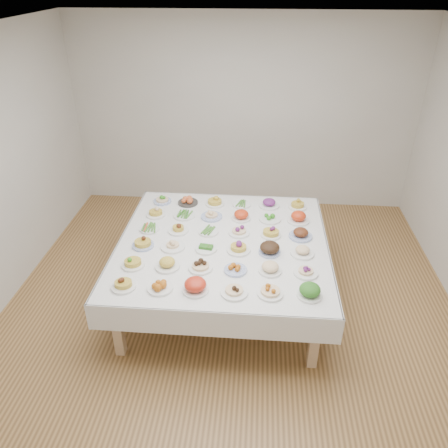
# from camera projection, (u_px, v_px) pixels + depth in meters

# --- Properties ---
(room_envelope) EXTENTS (5.02, 5.02, 2.81)m
(room_envelope) POSITION_uv_depth(u_px,v_px,m) (232.00, 149.00, 4.00)
(room_envelope) COLOR #A27743
(room_envelope) RESTS_ON ground
(display_table) EXTENTS (2.22, 2.22, 0.75)m
(display_table) POSITION_uv_depth(u_px,v_px,m) (223.00, 247.00, 4.67)
(display_table) COLOR white
(display_table) RESTS_ON ground
(dish_0) EXTENTS (0.22, 0.22, 0.12)m
(dish_0) POSITION_uv_depth(u_px,v_px,m) (123.00, 283.00, 3.95)
(dish_0) COLOR white
(dish_0) RESTS_ON display_table
(dish_1) EXTENTS (0.23, 0.23, 0.10)m
(dish_1) POSITION_uv_depth(u_px,v_px,m) (160.00, 285.00, 3.93)
(dish_1) COLOR white
(dish_1) RESTS_ON display_table
(dish_2) EXTENTS (0.26, 0.26, 0.15)m
(dish_2) POSITION_uv_depth(u_px,v_px,m) (195.00, 284.00, 3.89)
(dish_2) COLOR white
(dish_2) RESTS_ON display_table
(dish_3) EXTENTS (0.24, 0.24, 0.13)m
(dish_3) POSITION_uv_depth(u_px,v_px,m) (234.00, 288.00, 3.87)
(dish_3) COLOR white
(dish_3) RESTS_ON display_table
(dish_4) EXTENTS (0.25, 0.25, 0.13)m
(dish_4) POSITION_uv_depth(u_px,v_px,m) (271.00, 289.00, 3.86)
(dish_4) COLOR white
(dish_4) RESTS_ON display_table
(dish_5) EXTENTS (0.22, 0.22, 0.14)m
(dish_5) POSITION_uv_depth(u_px,v_px,m) (310.00, 290.00, 3.84)
(dish_5) COLOR white
(dish_5) RESTS_ON display_table
(dish_6) EXTENTS (0.22, 0.22, 0.13)m
(dish_6) POSITION_uv_depth(u_px,v_px,m) (133.00, 261.00, 4.23)
(dish_6) COLOR white
(dish_6) RESTS_ON display_table
(dish_7) EXTENTS (0.24, 0.24, 0.12)m
(dish_7) POSITION_uv_depth(u_px,v_px,m) (167.00, 263.00, 4.21)
(dish_7) COLOR white
(dish_7) RESTS_ON display_table
(dish_8) EXTENTS (0.23, 0.23, 0.14)m
(dish_8) POSITION_uv_depth(u_px,v_px,m) (200.00, 263.00, 4.19)
(dish_8) COLOR white
(dish_8) RESTS_ON display_table
(dish_9) EXTENTS (0.22, 0.22, 0.09)m
(dish_9) POSITION_uv_depth(u_px,v_px,m) (235.00, 268.00, 4.17)
(dish_9) COLOR #4C66B2
(dish_9) RESTS_ON display_table
(dish_10) EXTENTS (0.22, 0.22, 0.12)m
(dish_10) POSITION_uv_depth(u_px,v_px,m) (270.00, 267.00, 4.15)
(dish_10) COLOR white
(dish_10) RESTS_ON display_table
(dish_11) EXTENTS (0.23, 0.23, 0.11)m
(dish_11) POSITION_uv_depth(u_px,v_px,m) (306.00, 270.00, 4.13)
(dish_11) COLOR white
(dish_11) RESTS_ON display_table
(dish_12) EXTENTS (0.23, 0.23, 0.15)m
(dish_12) POSITION_uv_depth(u_px,v_px,m) (143.00, 241.00, 4.52)
(dish_12) COLOR #4C66B2
(dish_12) RESTS_ON display_table
(dish_13) EXTENTS (0.25, 0.25, 0.13)m
(dish_13) POSITION_uv_depth(u_px,v_px,m) (173.00, 243.00, 4.51)
(dish_13) COLOR white
(dish_13) RESTS_ON display_table
(dish_14) EXTENTS (0.22, 0.22, 0.09)m
(dish_14) POSITION_uv_depth(u_px,v_px,m) (206.00, 247.00, 4.48)
(dish_14) COLOR white
(dish_14) RESTS_ON display_table
(dish_15) EXTENTS (0.24, 0.24, 0.15)m
(dish_15) POSITION_uv_depth(u_px,v_px,m) (239.00, 245.00, 4.45)
(dish_15) COLOR white
(dish_15) RESTS_ON display_table
(dish_16) EXTENTS (0.23, 0.23, 0.14)m
(dish_16) POSITION_uv_depth(u_px,v_px,m) (270.00, 247.00, 4.41)
(dish_16) COLOR #4C66B2
(dish_16) RESTS_ON display_table
(dish_17) EXTENTS (0.24, 0.24, 0.13)m
(dish_17) POSITION_uv_depth(u_px,v_px,m) (303.00, 249.00, 4.40)
(dish_17) COLOR white
(dish_17) RESTS_ON display_table
(dish_18) EXTENTS (0.22, 0.22, 0.06)m
(dish_18) POSITION_uv_depth(u_px,v_px,m) (149.00, 228.00, 4.83)
(dish_18) COLOR white
(dish_18) RESTS_ON display_table
(dish_19) EXTENTS (0.22, 0.22, 0.12)m
(dish_19) POSITION_uv_depth(u_px,v_px,m) (178.00, 228.00, 4.79)
(dish_19) COLOR white
(dish_19) RESTS_ON display_table
(dish_20) EXTENTS (0.24, 0.22, 0.06)m
(dish_20) POSITION_uv_depth(u_px,v_px,m) (208.00, 231.00, 4.78)
(dish_20) COLOR white
(dish_20) RESTS_ON display_table
(dish_21) EXTENTS (0.23, 0.23, 0.13)m
(dish_21) POSITION_uv_depth(u_px,v_px,m) (239.00, 229.00, 4.74)
(dish_21) COLOR white
(dish_21) RESTS_ON display_table
(dish_22) EXTENTS (0.21, 0.21, 0.12)m
(dish_22) POSITION_uv_depth(u_px,v_px,m) (271.00, 232.00, 4.71)
(dish_22) COLOR white
(dish_22) RESTS_ON display_table
(dish_23) EXTENTS (0.25, 0.25, 0.13)m
(dish_23) POSITION_uv_depth(u_px,v_px,m) (301.00, 233.00, 4.68)
(dish_23) COLOR #4C66B2
(dish_23) RESTS_ON display_table
(dish_24) EXTENTS (0.22, 0.22, 0.12)m
(dish_24) POSITION_uv_depth(u_px,v_px,m) (156.00, 211.00, 5.09)
(dish_24) COLOR white
(dish_24) RESTS_ON display_table
(dish_25) EXTENTS (0.25, 0.25, 0.06)m
(dish_25) POSITION_uv_depth(u_px,v_px,m) (184.00, 214.00, 5.09)
(dish_25) COLOR white
(dish_25) RESTS_ON display_table
(dish_26) EXTENTS (0.24, 0.24, 0.12)m
(dish_26) POSITION_uv_depth(u_px,v_px,m) (211.00, 213.00, 5.05)
(dish_26) COLOR #4C66B2
(dish_26) RESTS_ON display_table
(dish_27) EXTENTS (0.21, 0.21, 0.13)m
(dish_27) POSITION_uv_depth(u_px,v_px,m) (241.00, 215.00, 5.02)
(dish_27) COLOR white
(dish_27) RESTS_ON display_table
(dish_28) EXTENTS (0.25, 0.25, 0.10)m
(dish_28) POSITION_uv_depth(u_px,v_px,m) (270.00, 217.00, 5.01)
(dish_28) COLOR white
(dish_28) RESTS_ON display_table
(dish_29) EXTENTS (0.25, 0.25, 0.14)m
(dish_29) POSITION_uv_depth(u_px,v_px,m) (298.00, 216.00, 4.97)
(dish_29) COLOR white
(dish_29) RESTS_ON display_table
(dish_30) EXTENTS (0.22, 0.22, 0.12)m
(dish_30) POSITION_uv_depth(u_px,v_px,m) (162.00, 198.00, 5.38)
(dish_30) COLOR #4C66B2
(dish_30) RESTS_ON display_table
(dish_31) EXTENTS (0.24, 0.24, 0.10)m
(dish_31) POSITION_uv_depth(u_px,v_px,m) (188.00, 200.00, 5.36)
(dish_31) COLOR #2F2D2A
(dish_31) RESTS_ON display_table
(dish_32) EXTENTS (0.22, 0.22, 0.13)m
(dish_32) POSITION_uv_depth(u_px,v_px,m) (215.00, 201.00, 5.33)
(dish_32) COLOR white
(dish_32) RESTS_ON display_table
(dish_33) EXTENTS (0.22, 0.22, 0.05)m
(dish_33) POSITION_uv_depth(u_px,v_px,m) (242.00, 204.00, 5.32)
(dish_33) COLOR white
(dish_33) RESTS_ON display_table
(dish_34) EXTENTS (0.24, 0.24, 0.13)m
(dish_34) POSITION_uv_depth(u_px,v_px,m) (269.00, 202.00, 5.29)
(dish_34) COLOR white
(dish_34) RESTS_ON display_table
(dish_35) EXTENTS (0.24, 0.23, 0.14)m
(dish_35) POSITION_uv_depth(u_px,v_px,m) (298.00, 203.00, 5.25)
(dish_35) COLOR white
(dish_35) RESTS_ON display_table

